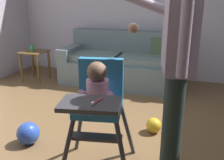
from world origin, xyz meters
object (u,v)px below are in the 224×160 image
Objects in this scene: adult_standing at (176,65)px; side_table at (35,59)px; high_chair at (98,97)px; toy_ball at (154,125)px; couch at (121,64)px; toy_ball_second at (28,133)px; sippy_cup at (32,48)px.

side_table is at bearing -47.54° from adult_standing.
high_chair is 1.02m from toy_ball.
couch reaches higher than toy_ball_second.
toy_ball is 0.32× the size of side_table.
couch is 1.56m from sippy_cup.
adult_standing is 1.61m from toy_ball_second.
toy_ball is at bearing -27.16° from side_table.
adult_standing is 10.00× the size of toy_ball.
adult_standing is 1.11m from toy_ball.
sippy_cup reaches higher than toy_ball_second.
couch is 19.20× the size of sippy_cup.
toy_ball_second is (-0.34, -2.12, -0.22)m from couch.
couch is 1.50m from side_table.
high_chair is 5.79× the size of toy_ball.
high_chair is 2.76m from side_table.
toy_ball is 1.67× the size of sippy_cup.
toy_ball_second is at bearing -152.08° from toy_ball.
sippy_cup is at bearing -145.44° from high_chair.
high_chair is at bearing -113.61° from toy_ball.
side_table is (-1.94, 1.94, -0.29)m from high_chair.
toy_ball is at bearing 145.36° from high_chair.
side_table is (-1.12, 1.78, 0.27)m from toy_ball_second.
high_chair is at bearing -44.96° from side_table.
sippy_cup is (-1.50, -0.34, 0.24)m from couch.
side_table is (-1.46, -0.34, 0.05)m from couch.
toy_ball is 1.31m from toy_ball_second.
sippy_cup is at bearing 180.00° from side_table.
couch is at bearing 12.84° from sippy_cup.
couch reaches higher than sippy_cup.
toy_ball_second reaches higher than toy_ball.
adult_standing reaches higher than toy_ball_second.
adult_standing is 3.15m from side_table.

